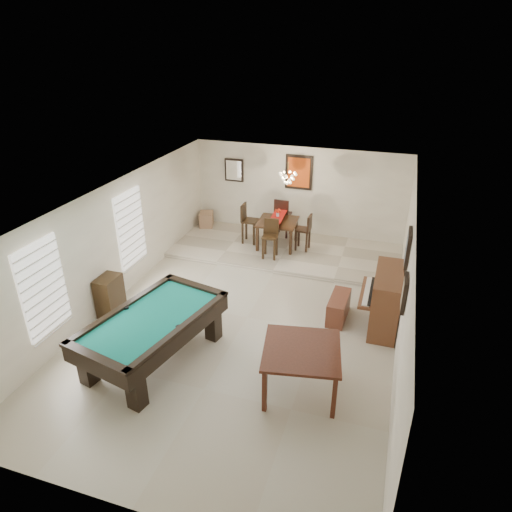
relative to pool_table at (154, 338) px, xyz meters
The scene contains 26 objects.
ground_plane 2.17m from the pool_table, 56.75° to the left, with size 6.00×9.00×0.02m, color beige.
wall_back 6.44m from the pool_table, 79.50° to the left, with size 6.00×0.04×2.60m, color silver.
wall_front 3.09m from the pool_table, 66.92° to the right, with size 6.00×0.04×2.60m, color silver.
wall_left 2.69m from the pool_table, 136.03° to the left, with size 0.04×9.00×2.60m, color silver.
wall_right 4.60m from the pool_table, 23.07° to the left, with size 0.04×9.00×2.60m, color silver.
ceiling 3.03m from the pool_table, 56.75° to the left, with size 6.00×9.00×0.04m, color white.
dining_step 5.17m from the pool_table, 76.97° to the left, with size 6.00×2.50×0.12m, color beige.
window_left_front 2.09m from the pool_table, 166.70° to the right, with size 0.06×1.00×1.70m, color white.
window_left_rear 3.13m from the pool_table, 127.30° to the left, with size 0.06×1.00×1.70m, color white.
pool_table is the anchor object (origin of this frame).
square_table 2.69m from the pool_table, ahead, with size 1.22×1.22×0.85m, color #38180E, non-canonical shape.
upright_piano 4.42m from the pool_table, 32.16° to the left, with size 0.81×1.44×1.20m, color brown, non-canonical shape.
piano_bench 3.78m from the pool_table, 38.19° to the left, with size 0.35×0.91×0.50m, color brown.
apothecary_chest 1.93m from the pool_table, 147.16° to the left, with size 0.38×0.57×0.86m, color black.
dining_table 5.22m from the pool_table, 80.31° to the left, with size 1.02×1.02×0.85m, color black, non-canonical shape.
flower_vase 5.26m from the pool_table, 80.31° to the left, with size 0.13×0.13×0.22m, color red, non-canonical shape.
dining_chair_south 4.50m from the pool_table, 78.65° to the left, with size 0.37×0.37×1.01m, color black, non-canonical shape.
dining_chair_north 5.94m from the pool_table, 81.87° to the left, with size 0.41×0.41×1.12m, color black, non-canonical shape.
dining_chair_west 5.15m from the pool_table, 88.87° to the left, with size 0.41×0.41×1.09m, color black, non-canonical shape.
dining_chair_east 5.38m from the pool_table, 72.91° to the left, with size 0.36×0.36×0.98m, color black, non-canonical shape.
corner_bench 6.05m from the pool_table, 104.50° to the left, with size 0.38×0.47×0.43m, color #A37958.
chandelier 5.40m from the pool_table, 76.84° to the left, with size 0.44×0.44×0.60m, color #FFE5B2, non-canonical shape.
back_painting 6.51m from the pool_table, 79.44° to the left, with size 0.75×0.06×0.95m, color #D84C14.
back_mirror 6.42m from the pool_table, 96.75° to the left, with size 0.55×0.06×0.65m, color white.
right_picture_upper 4.84m from the pool_table, 26.69° to the left, with size 0.06×0.55×0.65m, color slate.
right_picture_lower 4.38m from the pool_table, 10.62° to the left, with size 0.06×0.45×0.55m, color gray.
Camera 1 is at (2.61, -7.56, 5.39)m, focal length 32.00 mm.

